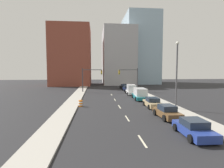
% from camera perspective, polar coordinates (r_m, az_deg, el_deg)
% --- Properties ---
extents(sidewalk_left, '(2.49, 90.92, 0.16)m').
position_cam_1_polar(sidewalk_left, '(51.26, -9.71, -1.59)').
color(sidewalk_left, '#ADA89E').
rests_on(sidewalk_left, ground).
extents(sidewalk_right, '(2.49, 90.92, 0.16)m').
position_cam_1_polar(sidewalk_right, '(52.26, 6.68, -1.44)').
color(sidewalk_right, '#ADA89E').
rests_on(sidewalk_right, ground).
extents(lane_stripe_at_7m, '(0.16, 2.40, 0.01)m').
position_cam_1_polar(lane_stripe_at_7m, '(14.19, 9.85, -17.86)').
color(lane_stripe_at_7m, beige).
rests_on(lane_stripe_at_7m, ground).
extents(lane_stripe_at_14m, '(0.16, 2.40, 0.01)m').
position_cam_1_polar(lane_stripe_at_14m, '(20.09, 4.98, -11.09)').
color(lane_stripe_at_14m, beige).
rests_on(lane_stripe_at_14m, ground).
extents(lane_stripe_at_20m, '(0.16, 2.40, 0.01)m').
position_cam_1_polar(lane_stripe_at_20m, '(26.15, 2.47, -7.43)').
color(lane_stripe_at_20m, beige).
rests_on(lane_stripe_at_20m, ground).
extents(lane_stripe_at_26m, '(0.16, 2.40, 0.01)m').
position_cam_1_polar(lane_stripe_at_26m, '(32.30, 0.93, -5.16)').
color(lane_stripe_at_26m, beige).
rests_on(lane_stripe_at_26m, ground).
extents(lane_stripe_at_33m, '(0.16, 2.40, 0.01)m').
position_cam_1_polar(lane_stripe_at_33m, '(39.10, -0.19, -3.48)').
color(lane_stripe_at_33m, beige).
rests_on(lane_stripe_at_33m, ground).
extents(building_brick_left, '(14.00, 16.00, 21.35)m').
position_cam_1_polar(building_brick_left, '(67.69, -13.04, 8.78)').
color(building_brick_left, brown).
rests_on(building_brick_left, ground).
extents(building_office_center, '(12.00, 20.00, 21.51)m').
position_cam_1_polar(building_office_center, '(71.67, 1.86, 8.71)').
color(building_office_center, '#A8A8AD').
rests_on(building_office_center, ground).
extents(building_glass_right, '(13.00, 20.00, 28.46)m').
position_cam_1_polar(building_glass_right, '(77.77, 8.90, 10.89)').
color(building_glass_right, '#99B7CC').
rests_on(building_glass_right, ground).
extents(traffic_signal_left, '(4.98, 0.35, 5.98)m').
position_cam_1_polar(traffic_signal_left, '(43.56, -7.66, 2.47)').
color(traffic_signal_left, '#38383D').
rests_on(traffic_signal_left, ground).
extents(traffic_signal_right, '(4.98, 0.35, 5.98)m').
position_cam_1_polar(traffic_signal_right, '(44.47, 6.46, 2.52)').
color(traffic_signal_right, '#38383D').
rests_on(traffic_signal_right, ground).
extents(traffic_barrel, '(0.56, 0.56, 0.95)m').
position_cam_1_polar(traffic_barrel, '(26.66, -10.22, -6.24)').
color(traffic_barrel, orange).
rests_on(traffic_barrel, ground).
extents(street_lamp, '(0.44, 0.44, 9.25)m').
position_cam_1_polar(street_lamp, '(25.22, 20.38, 3.99)').
color(street_lamp, '#4C4C51').
rests_on(street_lamp, ground).
extents(sedan_blue, '(2.26, 4.29, 1.40)m').
position_cam_1_polar(sedan_blue, '(16.19, 25.16, -12.99)').
color(sedan_blue, navy).
rests_on(sedan_blue, ground).
extents(sedan_brown, '(2.19, 4.39, 1.48)m').
position_cam_1_polar(sedan_brown, '(21.00, 17.51, -8.70)').
color(sedan_brown, brown).
rests_on(sedan_brown, ground).
extents(sedan_tan, '(2.16, 4.38, 1.42)m').
position_cam_1_polar(sedan_tan, '(26.48, 13.09, -5.97)').
color(sedan_tan, tan).
rests_on(sedan_tan, ground).
extents(box_truck_teal, '(2.65, 5.96, 2.10)m').
position_cam_1_polar(box_truck_teal, '(32.99, 9.16, -3.26)').
color(box_truck_teal, '#196B75').
rests_on(box_truck_teal, ground).
extents(box_truck_white, '(2.51, 5.69, 2.20)m').
position_cam_1_polar(box_truck_white, '(39.69, 6.33, -1.89)').
color(box_truck_white, silver).
rests_on(box_truck_white, ground).
extents(sedan_navy, '(2.09, 4.48, 1.42)m').
position_cam_1_polar(sedan_navy, '(46.11, 4.92, -1.48)').
color(sedan_navy, '#141E47').
rests_on(sedan_navy, ground).
extents(sedan_black, '(2.27, 4.61, 1.43)m').
position_cam_1_polar(sedan_black, '(51.65, 3.95, -0.84)').
color(sedan_black, black).
rests_on(sedan_black, ground).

